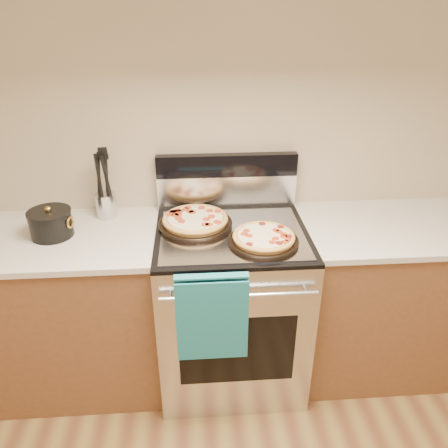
{
  "coord_description": "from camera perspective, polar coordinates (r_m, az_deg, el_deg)",
  "views": [
    {
      "loc": [
        -0.18,
        -0.26,
        1.95
      ],
      "look_at": [
        -0.05,
        1.55,
        1.02
      ],
      "focal_mm": 35.0,
      "sensor_mm": 36.0,
      "label": 1
    }
  ],
  "objects": [
    {
      "name": "countertop_left",
      "position": [
        2.32,
        -21.27,
        -1.88
      ],
      "size": [
        1.02,
        0.64,
        0.03
      ],
      "primitive_type": "cube",
      "color": "#BCB5A9",
      "rests_on": "cabinet_left"
    },
    {
      "name": "backsplash_upper",
      "position": [
        2.37,
        0.39,
        7.69
      ],
      "size": [
        0.76,
        0.06,
        0.12
      ],
      "primitive_type": "cube",
      "color": "black",
      "rests_on": "backsplash_lower"
    },
    {
      "name": "backsplash_lower",
      "position": [
        2.42,
        0.38,
        4.34
      ],
      "size": [
        0.76,
        0.06,
        0.18
      ],
      "primitive_type": "cube",
      "color": "silver",
      "rests_on": "cooktop"
    },
    {
      "name": "oven_handle",
      "position": [
        1.93,
        2.01,
        -9.41
      ],
      "size": [
        0.7,
        0.03,
        0.03
      ],
      "primitive_type": "cylinder",
      "rotation": [
        0.0,
        1.57,
        0.0
      ],
      "color": "silver",
      "rests_on": "range_body"
    },
    {
      "name": "pepperoni_pizza_back",
      "position": [
        2.22,
        -3.76,
        0.4
      ],
      "size": [
        0.39,
        0.39,
        0.05
      ],
      "primitive_type": null,
      "rotation": [
        0.0,
        0.0,
        -0.06
      ],
      "color": "#C0813A",
      "rests_on": "foil_sheet"
    },
    {
      "name": "wall_back",
      "position": [
        2.35,
        0.33,
        12.39
      ],
      "size": [
        4.0,
        0.0,
        4.0
      ],
      "primitive_type": "plane",
      "rotation": [
        1.57,
        0.0,
        0.0
      ],
      "color": "tan",
      "rests_on": "ground"
    },
    {
      "name": "cabinet_left",
      "position": [
        2.56,
        -19.55,
        -10.84
      ],
      "size": [
        1.0,
        0.62,
        0.88
      ],
      "primitive_type": "cube",
      "color": "brown",
      "rests_on": "ground"
    },
    {
      "name": "foil_sheet",
      "position": [
        2.15,
        1.1,
        -1.3
      ],
      "size": [
        0.7,
        0.55,
        0.01
      ],
      "primitive_type": "cube",
      "color": "gray",
      "rests_on": "cooktop"
    },
    {
      "name": "cabinet_right",
      "position": [
        2.68,
        20.22,
        -9.05
      ],
      "size": [
        1.0,
        0.62,
        0.88
      ],
      "primitive_type": "cube",
      "color": "brown",
      "rests_on": "ground"
    },
    {
      "name": "dish_towel",
      "position": [
        1.98,
        -1.57,
        -11.89
      ],
      "size": [
        0.32,
        0.05,
        0.42
      ],
      "primitive_type": null,
      "color": "#197E81",
      "rests_on": "oven_handle"
    },
    {
      "name": "oven_window",
      "position": [
        2.18,
        1.74,
        -16.18
      ],
      "size": [
        0.56,
        0.01,
        0.4
      ],
      "primitive_type": "cube",
      "color": "black",
      "rests_on": "range_body"
    },
    {
      "name": "saucepan",
      "position": [
        2.3,
        -21.65,
        -0.05
      ],
      "size": [
        0.25,
        0.25,
        0.12
      ],
      "primitive_type": "cylinder",
      "rotation": [
        0.0,
        0.0,
        -0.27
      ],
      "color": "black",
      "rests_on": "countertop_left"
    },
    {
      "name": "countertop_right",
      "position": [
        2.45,
        21.89,
        -0.39
      ],
      "size": [
        1.02,
        0.64,
        0.03
      ],
      "primitive_type": "cube",
      "color": "#BCB5A9",
      "rests_on": "cabinet_right"
    },
    {
      "name": "utensil_crock",
      "position": [
        2.41,
        -15.12,
        2.38
      ],
      "size": [
        0.13,
        0.13,
        0.13
      ],
      "primitive_type": "cylinder",
      "rotation": [
        0.0,
        0.0,
        -0.31
      ],
      "color": "silver",
      "rests_on": "countertop_left"
    },
    {
      "name": "cooktop",
      "position": [
        2.18,
        1.02,
        -1.23
      ],
      "size": [
        0.76,
        0.68,
        0.02
      ],
      "primitive_type": "cube",
      "color": "black",
      "rests_on": "range_body"
    },
    {
      "name": "pepperoni_pizza_front",
      "position": [
        2.07,
        5.2,
        -1.86
      ],
      "size": [
        0.38,
        0.38,
        0.04
      ],
      "primitive_type": null,
      "rotation": [
        0.0,
        0.0,
        -0.17
      ],
      "color": "#C0813A",
      "rests_on": "foil_sheet"
    },
    {
      "name": "range_body",
      "position": [
        2.44,
        0.93,
        -10.78
      ],
      "size": [
        0.76,
        0.68,
        0.9
      ],
      "primitive_type": "cube",
      "color": "#B7B7BC",
      "rests_on": "ground"
    }
  ]
}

